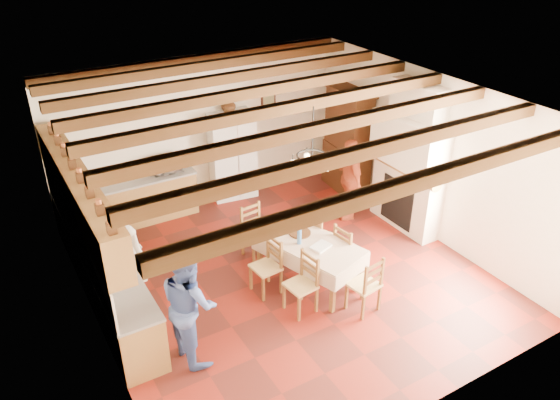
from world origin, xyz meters
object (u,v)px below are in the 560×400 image
(chair_right_near, at_px, (349,250))
(microwave, at_px, (167,165))
(person_man, at_px, (130,257))
(person_woman_blue, at_px, (190,304))
(hutch, at_px, (347,141))
(chair_left_near, at_px, (300,284))
(dining_table, at_px, (309,246))
(person_woman_red, at_px, (349,179))
(chair_right_far, at_px, (317,234))
(chair_left_far, at_px, (266,266))
(chair_end_near, at_px, (364,284))
(refrigerator, at_px, (231,154))
(chair_end_far, at_px, (256,232))

(chair_right_near, distance_m, microwave, 3.97)
(person_man, distance_m, person_woman_blue, 1.48)
(hutch, bearing_deg, microwave, 170.28)
(chair_left_near, bearing_deg, hutch, 127.43)
(dining_table, xyz_separation_m, person_man, (-2.61, 0.87, 0.19))
(hutch, height_order, chair_right_near, hutch)
(person_woman_red, bearing_deg, chair_right_far, -41.15)
(chair_left_far, distance_m, chair_end_near, 1.55)
(chair_left_near, relative_size, person_man, 0.56)
(person_man, xyz_separation_m, microwave, (1.48, 2.43, 0.19))
(hutch, bearing_deg, chair_right_near, -120.82)
(chair_left_near, bearing_deg, chair_end_near, 54.05)
(dining_table, height_order, chair_left_far, chair_left_far)
(refrigerator, height_order, person_woman_blue, refrigerator)
(chair_end_near, bearing_deg, hutch, -131.77)
(chair_left_far, height_order, chair_right_far, same)
(chair_end_far, relative_size, person_woman_red, 0.59)
(refrigerator, height_order, person_man, refrigerator)
(chair_left_far, bearing_deg, chair_right_near, 72.99)
(chair_left_near, relative_size, microwave, 1.74)
(dining_table, height_order, person_woman_red, person_woman_red)
(dining_table, bearing_deg, person_woman_red, 37.13)
(chair_right_far, distance_m, microwave, 3.30)
(chair_right_far, bearing_deg, refrigerator, -19.75)
(chair_right_far, distance_m, chair_end_far, 1.05)
(dining_table, xyz_separation_m, chair_left_near, (-0.51, -0.55, -0.19))
(chair_end_far, height_order, microwave, microwave)
(chair_left_far, height_order, chair_end_near, same)
(chair_left_far, height_order, microwave, microwave)
(chair_end_far, height_order, person_man, person_man)
(person_man, height_order, person_woman_blue, person_man)
(dining_table, xyz_separation_m, person_woman_red, (1.83, 1.38, 0.15))
(dining_table, xyz_separation_m, microwave, (-1.13, 3.30, 0.38))
(hutch, relative_size, dining_table, 1.17)
(hutch, xyz_separation_m, dining_table, (-2.50, -2.36, -0.44))
(chair_end_far, height_order, person_woman_red, person_woman_red)
(chair_left_near, height_order, chair_left_far, same)
(dining_table, bearing_deg, chair_left_near, -132.83)
(refrigerator, distance_m, chair_end_near, 4.47)
(chair_left_near, relative_size, chair_end_near, 1.00)
(chair_left_far, relative_size, person_woman_blue, 0.56)
(person_man, bearing_deg, microwave, -55.47)
(chair_right_near, height_order, chair_end_far, same)
(microwave, bearing_deg, hutch, -11.19)
(refrigerator, relative_size, hutch, 0.82)
(hutch, relative_size, person_man, 1.29)
(chair_end_far, relative_size, microwave, 1.74)
(person_woman_blue, bearing_deg, dining_table, -79.91)
(hutch, distance_m, person_woman_blue, 5.59)
(chair_end_near, bearing_deg, chair_left_far, -56.15)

